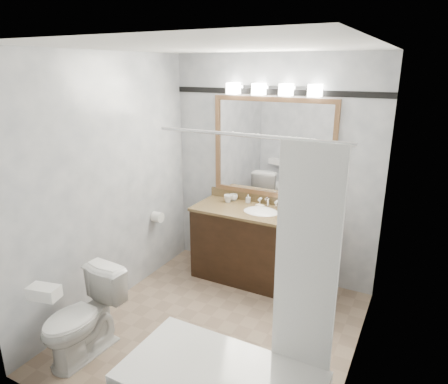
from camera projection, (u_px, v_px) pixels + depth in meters
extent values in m
cube|color=gray|center=(217.00, 330.00, 3.74)|extent=(2.40, 2.60, 0.01)
cube|color=white|center=(215.00, 46.00, 2.99)|extent=(2.40, 2.60, 0.01)
cube|color=silver|center=(272.00, 170.00, 4.47)|extent=(2.40, 0.01, 2.50)
cube|color=silver|center=(105.00, 271.00, 2.26)|extent=(2.40, 0.01, 2.50)
cube|color=silver|center=(108.00, 185.00, 3.90)|extent=(0.01, 2.60, 2.50)
cube|color=silver|center=(365.00, 230.00, 2.83)|extent=(0.01, 2.60, 2.50)
cube|color=black|center=(260.00, 248.00, 4.47)|extent=(1.50, 0.55, 0.82)
cube|color=#9A7B49|center=(261.00, 213.00, 4.35)|extent=(1.53, 0.58, 0.03)
cube|color=#9A7B49|center=(270.00, 200.00, 4.55)|extent=(1.53, 0.03, 0.10)
ellipsoid|color=white|center=(261.00, 214.00, 4.35)|extent=(0.44, 0.34, 0.14)
cube|color=#8D6240|center=(274.00, 99.00, 4.21)|extent=(1.40, 0.04, 0.05)
cube|color=#8D6240|center=(270.00, 194.00, 4.53)|extent=(1.40, 0.04, 0.05)
cube|color=#8D6240|center=(218.00, 143.00, 4.67)|extent=(0.05, 0.04, 1.00)
cube|color=#8D6240|center=(334.00, 154.00, 4.07)|extent=(0.05, 0.04, 1.00)
cube|color=white|center=(272.00, 148.00, 4.37)|extent=(1.30, 0.01, 1.00)
cube|color=silver|center=(274.00, 87.00, 4.17)|extent=(0.90, 0.05, 0.03)
cube|color=white|center=(233.00, 88.00, 4.33)|extent=(0.12, 0.12, 0.12)
cube|color=white|center=(259.00, 89.00, 4.20)|extent=(0.12, 0.12, 0.12)
cube|color=white|center=(286.00, 90.00, 4.06)|extent=(0.12, 0.12, 0.12)
cube|color=white|center=(315.00, 91.00, 3.93)|extent=(0.12, 0.12, 0.12)
cube|color=black|center=(275.00, 92.00, 4.20)|extent=(2.40, 0.01, 0.06)
cylinder|color=silver|center=(248.00, 135.00, 2.46)|extent=(1.30, 0.02, 0.02)
cube|color=white|center=(306.00, 264.00, 2.50)|extent=(0.40, 0.04, 1.55)
cylinder|color=white|center=(158.00, 217.00, 4.60)|extent=(0.11, 0.12, 0.12)
imported|color=white|center=(82.00, 318.00, 3.32)|extent=(0.46, 0.74, 0.73)
cube|color=white|center=(44.00, 292.00, 2.93)|extent=(0.25, 0.17, 0.09)
cylinder|color=black|center=(313.00, 223.00, 3.99)|extent=(0.18, 0.18, 0.02)
cylinder|color=black|center=(317.00, 209.00, 4.00)|extent=(0.15, 0.15, 0.26)
sphere|color=black|center=(318.00, 197.00, 3.96)|extent=(0.16, 0.16, 0.16)
cube|color=black|center=(314.00, 203.00, 3.91)|extent=(0.12, 0.12, 0.05)
cylinder|color=silver|center=(313.00, 221.00, 3.97)|extent=(0.06, 0.06, 0.06)
imported|color=white|center=(234.00, 197.00, 4.69)|extent=(0.10, 0.10, 0.08)
imported|color=white|center=(228.00, 199.00, 4.63)|extent=(0.09, 0.09, 0.09)
imported|color=white|center=(248.00, 199.00, 4.61)|extent=(0.05, 0.05, 0.10)
imported|color=white|center=(288.00, 206.00, 4.39)|extent=(0.08, 0.08, 0.08)
cube|color=beige|center=(260.00, 206.00, 4.47)|extent=(0.10, 0.08, 0.03)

